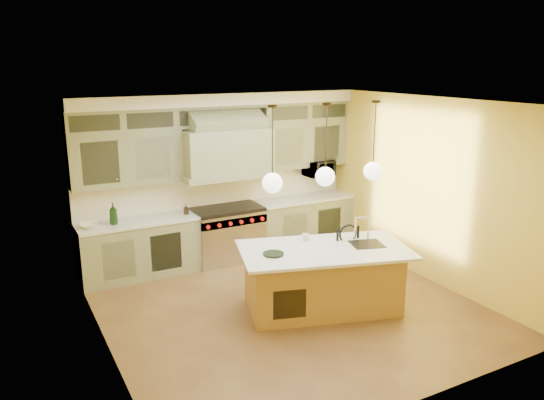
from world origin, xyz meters
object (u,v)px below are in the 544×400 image
counter_stool (352,260)px  microwave (319,168)px  range (228,234)px  kitchen_island (323,278)px

counter_stool → microwave: size_ratio=2.12×
counter_stool → microwave: (1.06, 2.52, 0.80)m
microwave → range: bearing=-176.9°
kitchen_island → microwave: (1.55, 2.50, 0.98)m
counter_stool → microwave: bearing=73.0°
kitchen_island → counter_stool: size_ratio=2.24×
counter_stool → kitchen_island: bearing=-176.0°
kitchen_island → microwave: 3.10m
range → counter_stool: 2.58m
range → kitchen_island: (0.40, -2.40, -0.01)m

